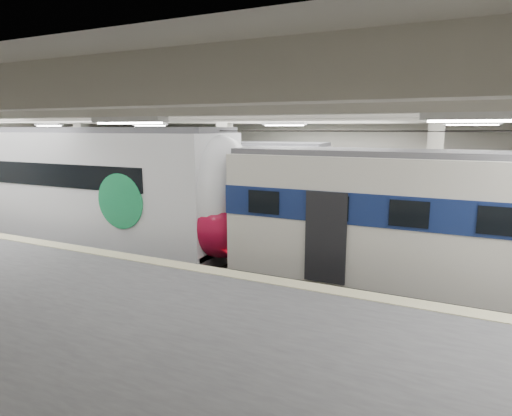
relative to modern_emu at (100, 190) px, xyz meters
The scene contains 4 objects.
station_hall 7.27m from the modern_emu, 13.92° to the right, with size 36.00×24.00×5.75m.
modern_emu is the anchor object (origin of this frame).
older_rer 12.69m from the modern_emu, ahead, with size 12.59×2.78×4.19m.
far_train 5.60m from the modern_emu, 79.20° to the left, with size 12.96×3.13×4.15m.
Camera 1 is at (5.73, -12.46, 4.80)m, focal length 30.00 mm.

